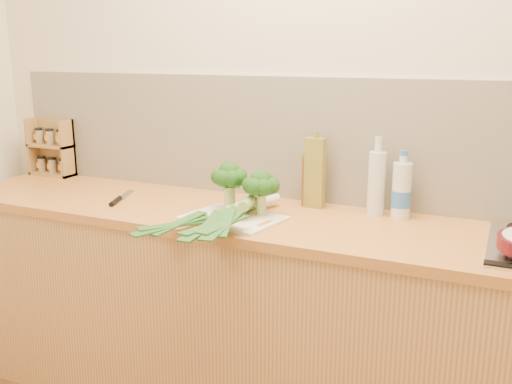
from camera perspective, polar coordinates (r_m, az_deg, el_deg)
room_shell at (r=2.48m, az=5.97°, el=5.11°), size 3.50×3.50×3.50m
counter at (r=2.43m, az=3.28°, el=-12.84°), size 3.20×0.62×0.90m
chopping_board at (r=2.25m, az=-2.27°, el=-2.62°), size 0.41×0.34×0.01m
broccoli_left at (r=2.33m, az=-2.67°, el=1.51°), size 0.15×0.15×0.20m
broccoli_right at (r=2.24m, az=0.52°, el=0.72°), size 0.15×0.15×0.18m
leek_front at (r=2.25m, az=-2.77°, el=-1.89°), size 0.30×0.70×0.04m
leek_mid at (r=2.16m, az=-2.55°, el=-2.01°), size 0.11×0.62×0.04m
leek_back at (r=2.16m, az=-1.31°, el=-1.51°), size 0.17×0.68×0.04m
chefs_knife at (r=2.59m, az=-13.61°, el=-0.74°), size 0.12×0.29×0.02m
spice_rack at (r=3.22m, az=-19.64°, el=3.92°), size 0.25×0.10×0.30m
oil_tin at (r=2.40m, az=5.92°, el=1.96°), size 0.08×0.05×0.33m
glass_bottle at (r=2.33m, az=11.96°, el=0.95°), size 0.07×0.07×0.32m
amber_bottle at (r=2.44m, az=5.33°, el=1.23°), size 0.06×0.06×0.27m
water_bottle at (r=2.32m, az=14.34°, el=0.01°), size 0.08×0.08×0.25m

